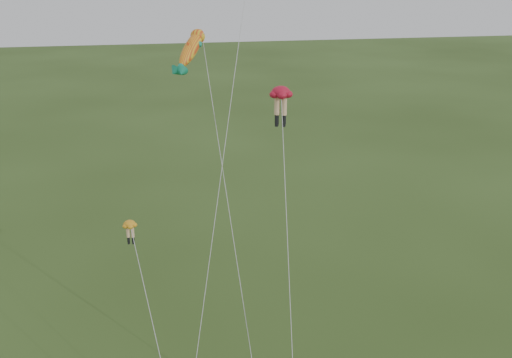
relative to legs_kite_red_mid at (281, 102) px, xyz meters
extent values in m
cylinder|color=silver|center=(-3.14, -1.08, -1.94)|extent=(6.11, 13.07, 24.95)
ellipsoid|color=#B01229|center=(0.02, 0.20, 0.51)|extent=(1.64, 1.64, 0.63)
cylinder|color=#F2BD8F|center=(-0.15, 0.27, -0.24)|extent=(0.28, 0.28, 0.96)
cylinder|color=black|center=(-0.15, 0.27, -0.96)|extent=(0.22, 0.22, 0.48)
cube|color=black|center=(-0.15, 0.27, -1.27)|extent=(0.25, 0.32, 0.14)
cylinder|color=#F2BD8F|center=(0.20, 0.12, -0.24)|extent=(0.28, 0.28, 0.96)
cylinder|color=black|center=(0.20, 0.12, -0.96)|extent=(0.22, 0.22, 0.48)
cube|color=black|center=(0.20, 0.12, -1.27)|extent=(0.25, 0.32, 0.14)
cylinder|color=silver|center=(-0.48, -4.07, -6.80)|extent=(1.04, 8.56, 15.23)
ellipsoid|color=orange|center=(-8.19, -0.28, -6.12)|extent=(0.91, 0.91, 0.40)
cylinder|color=#F2BD8F|center=(-8.31, -0.26, -6.59)|extent=(0.18, 0.18, 0.61)
cylinder|color=black|center=(-8.31, -0.26, -7.05)|extent=(0.14, 0.14, 0.30)
cube|color=black|center=(-8.31, -0.26, -7.24)|extent=(0.13, 0.19, 0.09)
cylinder|color=#F2BD8F|center=(-8.07, -0.29, -6.59)|extent=(0.18, 0.18, 0.61)
cylinder|color=black|center=(-8.07, -0.29, -7.05)|extent=(0.14, 0.14, 0.30)
cube|color=black|center=(-8.07, -0.29, -7.24)|extent=(0.13, 0.19, 0.09)
cylinder|color=silver|center=(-7.17, -4.88, -10.17)|extent=(2.07, 9.23, 8.50)
ellipsoid|color=yellow|center=(-4.17, 4.85, 2.26)|extent=(2.43, 3.12, 2.49)
sphere|color=yellow|center=(-4.17, 4.85, 2.26)|extent=(1.43, 1.54, 1.25)
cone|color=#158864|center=(-4.17, 4.85, 2.26)|extent=(1.20, 1.33, 1.22)
cone|color=#158864|center=(-4.17, 4.85, 2.26)|extent=(1.20, 1.33, 1.22)
cone|color=#158864|center=(-4.17, 4.85, 2.26)|extent=(0.68, 0.75, 0.68)
cone|color=#158864|center=(-4.17, 4.85, 2.26)|extent=(0.68, 0.75, 0.68)
cone|color=red|center=(-4.17, 4.85, 2.26)|extent=(0.72, 0.78, 0.66)
cylinder|color=silver|center=(-3.24, -0.76, -6.07)|extent=(1.91, 11.26, 16.69)
camera|label=1|loc=(-6.71, -28.39, 6.64)|focal=40.00mm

